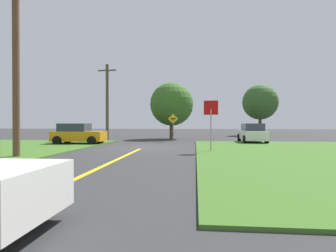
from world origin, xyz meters
name	(u,v)px	position (x,y,z in m)	size (l,w,h in m)	color
ground_plane	(143,148)	(0.00, 0.00, 0.00)	(120.00, 120.00, 0.00)	#333333
grass_verge_right	(318,156)	(9.56, -4.00, 0.04)	(12.00, 20.00, 0.08)	#3E6B24
lane_stripe_center	(103,166)	(0.00, -8.00, 0.01)	(0.20, 14.00, 0.01)	yellow
stop_sign	(211,115)	(4.39, -2.43, 2.08)	(0.80, 0.12, 2.93)	#9EA0A8
parked_car_near_building	(78,134)	(-5.60, 2.44, 0.80)	(3.97, 2.08, 1.62)	orange
car_on_crossroad	(252,133)	(8.28, 5.61, 0.80)	(1.94, 4.42, 1.62)	white
utility_pole_near	(16,68)	(-4.93, -5.98, 4.27)	(1.80, 0.32, 8.33)	brown
utility_pole_mid	(107,101)	(-4.95, 7.64, 3.78)	(1.80, 0.29, 7.31)	brown
direction_sign	(173,124)	(1.53, 6.14, 1.54)	(0.90, 0.14, 2.48)	slate
oak_tree_left	(172,104)	(1.02, 10.61, 3.63)	(4.53, 4.53, 5.90)	brown
pine_tree_center	(260,102)	(12.18, 19.89, 4.46)	(4.70, 4.70, 6.82)	brown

